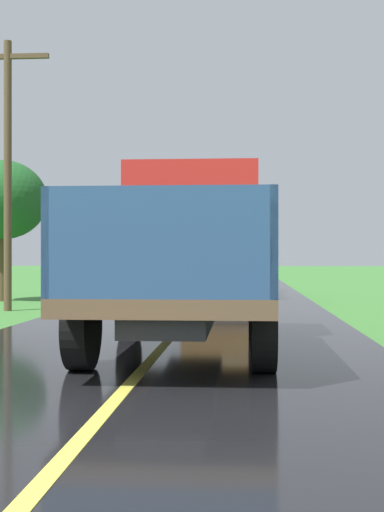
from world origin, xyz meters
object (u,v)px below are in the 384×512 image
at_px(banana_truck_far, 223,254).
at_px(utility_pole_roadside, 8,164).
at_px(banana_truck_near, 189,251).
at_px(roadside_tree_mid_right, 3,200).

xyz_separation_m(banana_truck_far, utility_pole_roadside, (-5.31, -6.65, 2.29)).
relative_size(banana_truck_near, roadside_tree_mid_right, 1.33).
relative_size(banana_truck_far, utility_pole_roadside, 0.84).
height_order(banana_truck_far, roadside_tree_mid_right, roadside_tree_mid_right).
bearing_deg(utility_pole_roadside, banana_truck_far, 51.40).
height_order(banana_truck_near, utility_pole_roadside, utility_pole_roadside).
height_order(banana_truck_near, banana_truck_far, same).
relative_size(banana_truck_far, roadside_tree_mid_right, 1.33).
distance_m(utility_pole_roadside, roadside_tree_mid_right, 4.11).
xyz_separation_m(banana_truck_far, roadside_tree_mid_right, (-6.78, -2.86, 1.68)).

